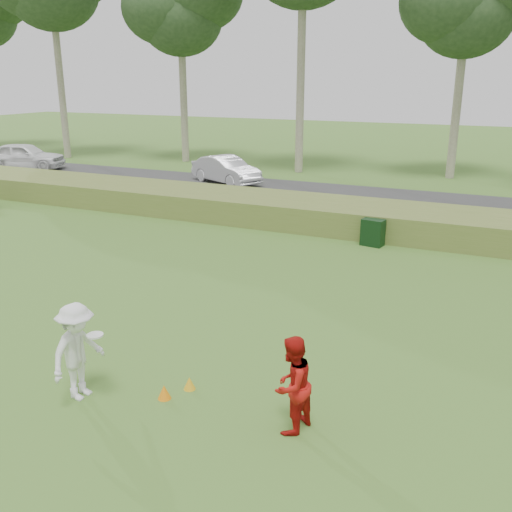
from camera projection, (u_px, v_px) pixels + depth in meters
The scene contains 12 objects.
ground at pixel (161, 391), 9.87m from camera, with size 120.00×120.00×0.00m, color #396722.
reed_strip at pixel (350, 217), 20.14m from camera, with size 80.00×3.00×0.90m, color #55692A.
park_road at pixel (380, 201), 24.61m from camera, with size 80.00×6.00×0.06m, color #2D2D2D.
tree_2 at pixel (180, 8), 33.49m from camera, with size 6.50×6.50×12.00m.
tree_4 at pixel (468, 3), 27.73m from camera, with size 6.24×6.24×11.50m.
player_white at pixel (78, 351), 9.45m from camera, with size 0.88×1.13×1.69m.
player_red at pixel (292, 385), 8.56m from camera, with size 0.76×0.59×1.55m, color #B1130F.
cone_orange at pixel (164, 392), 9.61m from camera, with size 0.23×0.23×0.25m, color orange.
cone_yellow at pixel (189, 383), 9.90m from camera, with size 0.21×0.21×0.23m, color gold.
utility_cabinet at pixel (373, 232), 18.18m from camera, with size 0.69×0.43×0.86m, color black.
car_left at pixel (24, 156), 32.54m from camera, with size 1.79×4.44×1.51m, color white.
car_mid at pixel (226, 170), 28.34m from camera, with size 1.41×4.06×1.34m, color silver.
Camera 1 is at (5.11, -7.23, 5.22)m, focal length 40.00 mm.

